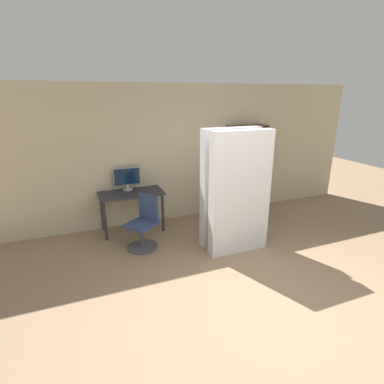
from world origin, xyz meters
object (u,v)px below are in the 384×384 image
Objects in this scene: mattress_near at (240,194)px; mattress_far at (230,188)px; monitor at (127,178)px; office_chair at (144,227)px; bookshelf at (240,172)px.

mattress_near is 1.00× the size of mattress_far.
monitor is 0.25× the size of mattress_far.
monitor is 1.96m from mattress_far.
office_chair is 1.60m from mattress_far.
office_chair is at bearing -85.43° from monitor.
mattress_near is at bearing -47.14° from monitor.
mattress_far reaches higher than bookshelf.
mattress_far is at bearing -13.94° from office_chair.
monitor is at bearing 132.86° from mattress_near.
monitor is 2.20m from mattress_near.
mattress_far is (1.50, -1.27, -0.00)m from monitor.
office_chair is 0.45× the size of mattress_far.
mattress_near reaches higher than office_chair.
monitor is 1.12m from office_chair.
mattress_far is (0.00, 0.35, -0.00)m from mattress_near.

